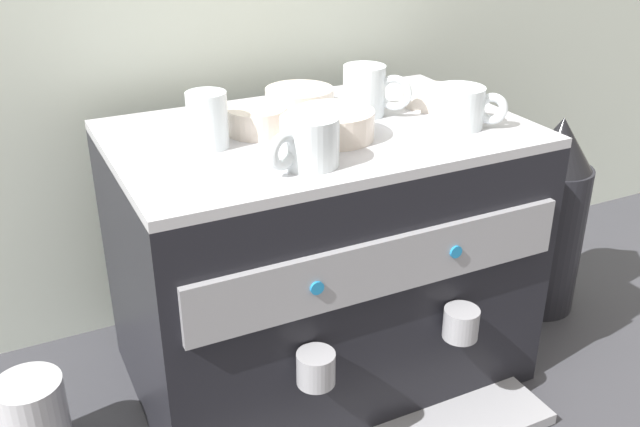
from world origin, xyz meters
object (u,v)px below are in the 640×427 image
object	(u,v)px
ceramic_cup_2	(461,107)
coffee_grinder	(549,218)
ceramic_bowl_1	(333,125)
ceramic_bowl_0	(257,121)
milk_pitcher	(35,420)
ceramic_cup_0	(367,91)
ceramic_cup_1	(207,118)
ceramic_bowl_2	(300,99)
espresso_machine	(321,258)
ceramic_bowl_3	(433,97)
ceramic_cup_3	(308,142)

from	to	relation	value
ceramic_cup_2	coffee_grinder	distance (m)	0.43
ceramic_cup_2	ceramic_bowl_1	xyz separation A→B (m)	(-0.21, 0.04, -0.01)
ceramic_bowl_0	milk_pitcher	xyz separation A→B (m)	(-0.40, -0.04, -0.41)
ceramic_cup_0	ceramic_cup_1	bearing A→B (deg)	-175.77
milk_pitcher	coffee_grinder	bearing A→B (deg)	-0.06
ceramic_cup_2	ceramic_bowl_2	distance (m)	0.28
milk_pitcher	ceramic_cup_2	bearing A→B (deg)	-5.98
espresso_machine	ceramic_bowl_2	world-z (taller)	ceramic_bowl_2
ceramic_cup_0	ceramic_bowl_0	size ratio (longest dim) A/B	1.08
ceramic_bowl_1	ceramic_bowl_3	bearing A→B (deg)	17.30
espresso_machine	ceramic_bowl_0	xyz separation A→B (m)	(-0.10, 0.03, 0.25)
ceramic_cup_3	ceramic_bowl_1	world-z (taller)	ceramic_cup_3
ceramic_bowl_0	ceramic_bowl_2	distance (m)	0.15
ceramic_cup_0	ceramic_bowl_3	bearing A→B (deg)	-1.61
ceramic_cup_0	ceramic_cup_1	xyz separation A→B (m)	(-0.29, -0.02, 0.00)
coffee_grinder	ceramic_bowl_0	bearing A→B (deg)	175.85
ceramic_cup_2	ceramic_cup_3	xyz separation A→B (m)	(-0.29, -0.04, 0.00)
ceramic_cup_0	coffee_grinder	world-z (taller)	ceramic_cup_0
ceramic_bowl_3	ceramic_cup_1	bearing A→B (deg)	-177.61
espresso_machine	ceramic_cup_3	size ratio (longest dim) A/B	5.59
ceramic_cup_1	ceramic_cup_2	bearing A→B (deg)	-14.30
ceramic_cup_1	ceramic_bowl_0	xyz separation A→B (m)	(0.09, 0.02, -0.02)
ceramic_bowl_3	ceramic_cup_2	bearing A→B (deg)	-103.06
ceramic_cup_3	ceramic_bowl_2	xyz separation A→B (m)	(0.10, 0.25, -0.02)
espresso_machine	ceramic_cup_0	world-z (taller)	ceramic_cup_0
ceramic_bowl_3	milk_pitcher	world-z (taller)	ceramic_bowl_3
ceramic_cup_3	ceramic_bowl_0	xyz separation A→B (m)	(-0.01, 0.16, -0.02)
ceramic_bowl_2	ceramic_cup_2	bearing A→B (deg)	-47.73
ceramic_bowl_2	coffee_grinder	distance (m)	0.58
ceramic_cup_1	ceramic_bowl_2	bearing A→B (deg)	28.29
ceramic_bowl_2	milk_pitcher	xyz separation A→B (m)	(-0.52, -0.13, -0.41)
espresso_machine	ceramic_bowl_2	bearing A→B (deg)	81.39
ceramic_cup_0	ceramic_cup_2	world-z (taller)	ceramic_cup_0
ceramic_bowl_1	milk_pitcher	size ratio (longest dim) A/B	0.86
ceramic_bowl_0	milk_pitcher	size ratio (longest dim) A/B	0.64
ceramic_bowl_3	milk_pitcher	distance (m)	0.84
ceramic_cup_0	ceramic_bowl_2	xyz separation A→B (m)	(-0.08, 0.09, -0.03)
espresso_machine	ceramic_bowl_1	world-z (taller)	ceramic_bowl_1
ceramic_cup_1	coffee_grinder	size ratio (longest dim) A/B	0.24
ceramic_cup_3	ceramic_bowl_2	size ratio (longest dim) A/B	1.00
ceramic_cup_1	ceramic_bowl_3	world-z (taller)	ceramic_cup_1
ceramic_bowl_1	ceramic_bowl_3	world-z (taller)	ceramic_bowl_1
ceramic_bowl_2	coffee_grinder	world-z (taller)	ceramic_bowl_2
ceramic_cup_1	milk_pitcher	size ratio (longest dim) A/B	0.67
ceramic_cup_3	espresso_machine	bearing A→B (deg)	56.68
ceramic_cup_1	ceramic_bowl_1	size ratio (longest dim) A/B	0.78
ceramic_cup_0	ceramic_bowl_1	size ratio (longest dim) A/B	0.80
ceramic_cup_2	coffee_grinder	xyz separation A→B (m)	(0.30, 0.07, -0.30)
espresso_machine	ceramic_bowl_1	bearing A→B (deg)	-91.16
ceramic_cup_1	ceramic_cup_2	world-z (taller)	ceramic_cup_1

